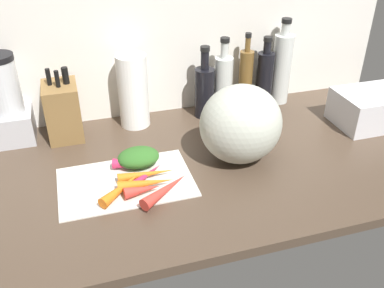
# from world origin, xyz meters

# --- Properties ---
(ground_plane) EXTENTS (1.70, 0.80, 0.03)m
(ground_plane) POSITION_xyz_m (0.00, 0.00, -0.01)
(ground_plane) COLOR #47382B
(wall_back) EXTENTS (1.70, 0.03, 0.60)m
(wall_back) POSITION_xyz_m (0.00, 0.39, 0.30)
(wall_back) COLOR silver
(wall_back) RESTS_ON ground_plane
(cutting_board) EXTENTS (0.39, 0.25, 0.01)m
(cutting_board) POSITION_xyz_m (-0.24, -0.05, 0.00)
(cutting_board) COLOR beige
(cutting_board) RESTS_ON ground_plane
(carrot_0) EXTENTS (0.16, 0.13, 0.04)m
(carrot_0) POSITION_xyz_m (-0.14, -0.15, 0.03)
(carrot_0) COLOR red
(carrot_0) RESTS_ON cutting_board
(carrot_1) EXTENTS (0.11, 0.04, 0.03)m
(carrot_1) POSITION_xyz_m (-0.20, -0.13, 0.02)
(carrot_1) COLOR red
(carrot_1) RESTS_ON cutting_board
(carrot_2) EXTENTS (0.11, 0.09, 0.02)m
(carrot_2) POSITION_xyz_m (-0.17, -0.05, 0.02)
(carrot_2) COLOR #B2264C
(carrot_2) RESTS_ON cutting_board
(carrot_3) EXTENTS (0.14, 0.13, 0.03)m
(carrot_3) POSITION_xyz_m (-0.25, -0.10, 0.02)
(carrot_3) COLOR orange
(carrot_3) RESTS_ON cutting_board
(carrot_4) EXTENTS (0.11, 0.07, 0.03)m
(carrot_4) POSITION_xyz_m (-0.21, 0.01, 0.02)
(carrot_4) COLOR #B2264C
(carrot_4) RESTS_ON cutting_board
(carrot_5) EXTENTS (0.17, 0.03, 0.03)m
(carrot_5) POSITION_xyz_m (-0.18, -0.06, 0.02)
(carrot_5) COLOR orange
(carrot_5) RESTS_ON cutting_board
(carrot_6) EXTENTS (0.16, 0.04, 0.03)m
(carrot_6) POSITION_xyz_m (-0.19, -0.10, 0.02)
(carrot_6) COLOR orange
(carrot_6) RESTS_ON cutting_board
(carrot_greens_pile) EXTENTS (0.13, 0.10, 0.05)m
(carrot_greens_pile) POSITION_xyz_m (-0.19, 0.02, 0.04)
(carrot_greens_pile) COLOR #2D6023
(carrot_greens_pile) RESTS_ON cutting_board
(winter_squash) EXTENTS (0.25, 0.23, 0.25)m
(winter_squash) POSITION_xyz_m (0.13, -0.02, 0.12)
(winter_squash) COLOR #B2B7A8
(winter_squash) RESTS_ON ground_plane
(knife_block) EXTENTS (0.11, 0.14, 0.25)m
(knife_block) POSITION_xyz_m (-0.39, 0.28, 0.10)
(knife_block) COLOR brown
(knife_block) RESTS_ON ground_plane
(blender_appliance) EXTENTS (0.14, 0.14, 0.30)m
(blender_appliance) POSITION_xyz_m (-0.56, 0.31, 0.13)
(blender_appliance) COLOR #B2B2B7
(blender_appliance) RESTS_ON ground_plane
(paper_towel_roll) EXTENTS (0.10, 0.10, 0.26)m
(paper_towel_roll) POSITION_xyz_m (-0.15, 0.30, 0.13)
(paper_towel_roll) COLOR white
(paper_towel_roll) RESTS_ON ground_plane
(bottle_0) EXTENTS (0.07, 0.07, 0.27)m
(bottle_0) POSITION_xyz_m (0.11, 0.29, 0.10)
(bottle_0) COLOR black
(bottle_0) RESTS_ON ground_plane
(bottle_1) EXTENTS (0.07, 0.07, 0.29)m
(bottle_1) POSITION_xyz_m (0.19, 0.29, 0.12)
(bottle_1) COLOR silver
(bottle_1) RESTS_ON ground_plane
(bottle_2) EXTENTS (0.05, 0.05, 0.29)m
(bottle_2) POSITION_xyz_m (0.28, 0.31, 0.12)
(bottle_2) COLOR brown
(bottle_2) RESTS_ON ground_plane
(bottle_3) EXTENTS (0.06, 0.06, 0.27)m
(bottle_3) POSITION_xyz_m (0.36, 0.30, 0.11)
(bottle_3) COLOR black
(bottle_3) RESTS_ON ground_plane
(bottle_4) EXTENTS (0.07, 0.07, 0.33)m
(bottle_4) POSITION_xyz_m (0.44, 0.32, 0.14)
(bottle_4) COLOR silver
(bottle_4) RESTS_ON ground_plane
(dish_rack) EXTENTS (0.24, 0.19, 0.12)m
(dish_rack) POSITION_xyz_m (0.66, 0.06, 0.06)
(dish_rack) COLOR silver
(dish_rack) RESTS_ON ground_plane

